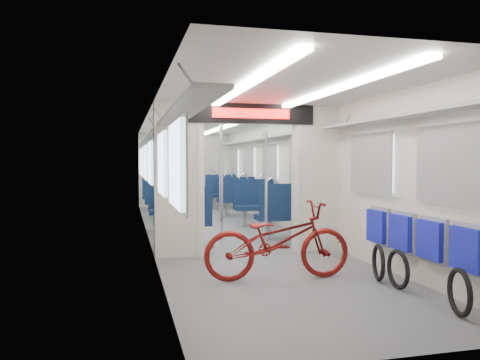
{
  "coord_description": "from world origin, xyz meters",
  "views": [
    {
      "loc": [
        -1.86,
        -8.97,
        1.43
      ],
      "look_at": [
        0.04,
        -1.25,
        1.11
      ],
      "focal_mm": 35.0,
      "sensor_mm": 36.0,
      "label": 1
    }
  ],
  "objects": [
    {
      "name": "stanchion_near_right",
      "position": [
        0.38,
        -1.64,
        1.15
      ],
      "size": [
        0.04,
        0.04,
        2.3
      ],
      "primitive_type": "cylinder",
      "color": "silver",
      "rests_on": "ground"
    },
    {
      "name": "seat_bay_far_right",
      "position": [
        0.93,
        3.79,
        0.56
      ],
      "size": [
        0.94,
        2.21,
        1.14
      ],
      "color": "#0D1B39",
      "rests_on": "ground"
    },
    {
      "name": "stanchion_far_right",
      "position": [
        0.3,
        1.79,
        1.15
      ],
      "size": [
        0.04,
        0.04,
        2.3
      ],
      "primitive_type": "cylinder",
      "color": "silver",
      "rests_on": "ground"
    },
    {
      "name": "seat_bay_near_right",
      "position": [
        0.93,
        0.08,
        0.56
      ],
      "size": [
        0.94,
        2.21,
        1.14
      ],
      "color": "#0D1B39",
      "rests_on": "ground"
    },
    {
      "name": "stanchion_near_left",
      "position": [
        -0.26,
        -1.19,
        1.15
      ],
      "size": [
        0.04,
        0.04,
        2.3
      ],
      "primitive_type": "cylinder",
      "color": "silver",
      "rests_on": "ground"
    },
    {
      "name": "flip_bench",
      "position": [
        1.35,
        -4.32,
        0.58
      ],
      "size": [
        0.12,
        2.09,
        0.49
      ],
      "color": "gray",
      "rests_on": "carriage"
    },
    {
      "name": "seat_bay_near_left",
      "position": [
        -0.93,
        -0.29,
        0.56
      ],
      "size": [
        0.94,
        2.21,
        1.14
      ],
      "color": "#0D1B39",
      "rests_on": "ground"
    },
    {
      "name": "stanchion_far_left",
      "position": [
        -0.4,
        2.02,
        1.15
      ],
      "size": [
        0.04,
        0.04,
        2.3
      ],
      "primitive_type": "cylinder",
      "color": "silver",
      "rests_on": "ground"
    },
    {
      "name": "bike_hoop_b",
      "position": [
        1.09,
        -4.37,
        0.2
      ],
      "size": [
        0.07,
        0.45,
        0.45
      ],
      "primitive_type": "torus",
      "rotation": [
        1.57,
        0.0,
        1.52
      ],
      "color": "black",
      "rests_on": "ground"
    },
    {
      "name": "bike_hoop_a",
      "position": [
        1.11,
        -5.33,
        0.2
      ],
      "size": [
        0.16,
        0.45,
        0.46
      ],
      "primitive_type": "torus",
      "rotation": [
        1.57,
        0.0,
        1.33
      ],
      "color": "black",
      "rests_on": "ground"
    },
    {
      "name": "seat_bay_far_left",
      "position": [
        -0.93,
        3.74,
        0.54
      ],
      "size": [
        0.91,
        2.06,
        1.1
      ],
      "color": "#0D1B39",
      "rests_on": "ground"
    },
    {
      "name": "carriage",
      "position": [
        0.0,
        -0.27,
        1.5
      ],
      "size": [
        12.0,
        12.02,
        2.31
      ],
      "color": "#515456",
      "rests_on": "ground"
    },
    {
      "name": "bicycle",
      "position": [
        -0.08,
        -3.63,
        0.47
      ],
      "size": [
        1.82,
        0.71,
        0.94
      ],
      "primitive_type": "imported",
      "rotation": [
        0.0,
        0.0,
        1.52
      ],
      "color": "maroon",
      "rests_on": "ground"
    },
    {
      "name": "bike_hoop_c",
      "position": [
        1.06,
        -4.0,
        0.2
      ],
      "size": [
        0.16,
        0.44,
        0.45
      ],
      "primitive_type": "torus",
      "rotation": [
        1.57,
        0.0,
        1.31
      ],
      "color": "black",
      "rests_on": "ground"
    }
  ]
}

